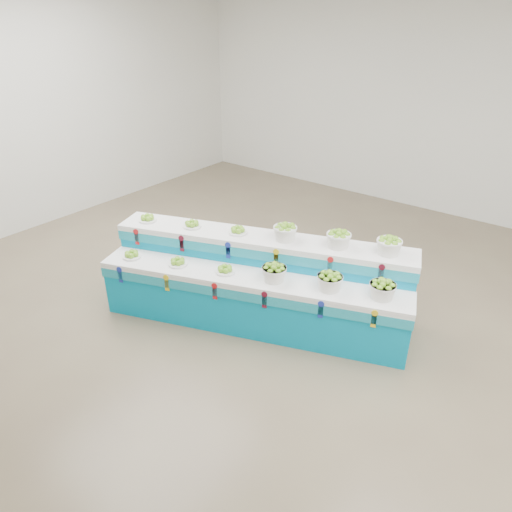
# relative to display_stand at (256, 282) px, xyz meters

# --- Properties ---
(ground) EXTENTS (10.00, 10.00, 0.00)m
(ground) POSITION_rel_display_stand_xyz_m (0.19, -0.13, -0.51)
(ground) COLOR brown
(ground) RESTS_ON ground
(back_wall) EXTENTS (10.00, 0.00, 10.00)m
(back_wall) POSITION_rel_display_stand_xyz_m (0.19, 4.87, 1.49)
(back_wall) COLOR silver
(back_wall) RESTS_ON ground
(display_stand) EXTENTS (3.79, 2.15, 1.02)m
(display_stand) POSITION_rel_display_stand_xyz_m (0.00, 0.00, 0.00)
(display_stand) COLOR #028CBC
(display_stand) RESTS_ON ground
(plate_lower_left) EXTENTS (0.29, 0.29, 0.09)m
(plate_lower_left) POSITION_rel_display_stand_xyz_m (-1.36, -0.74, 0.26)
(plate_lower_left) COLOR white
(plate_lower_left) RESTS_ON display_stand
(plate_lower_mid) EXTENTS (0.29, 0.29, 0.09)m
(plate_lower_mid) POSITION_rel_display_stand_xyz_m (-0.78, -0.52, 0.26)
(plate_lower_mid) COLOR white
(plate_lower_mid) RESTS_ON display_stand
(plate_lower_right) EXTENTS (0.29, 0.29, 0.09)m
(plate_lower_right) POSITION_rel_display_stand_xyz_m (-0.21, -0.32, 0.26)
(plate_lower_right) COLOR white
(plate_lower_right) RESTS_ON display_stand
(basket_lower_left) EXTENTS (0.36, 0.36, 0.21)m
(basket_lower_left) POSITION_rel_display_stand_xyz_m (0.35, -0.12, 0.31)
(basket_lower_left) COLOR silver
(basket_lower_left) RESTS_ON display_stand
(basket_lower_mid) EXTENTS (0.36, 0.36, 0.21)m
(basket_lower_mid) POSITION_rel_display_stand_xyz_m (0.94, 0.10, 0.31)
(basket_lower_mid) COLOR silver
(basket_lower_mid) RESTS_ON display_stand
(basket_lower_right) EXTENTS (0.36, 0.36, 0.21)m
(basket_lower_right) POSITION_rel_display_stand_xyz_m (1.46, 0.29, 0.31)
(basket_lower_right) COLOR silver
(basket_lower_right) RESTS_ON display_stand
(plate_upper_left) EXTENTS (0.29, 0.29, 0.09)m
(plate_upper_left) POSITION_rel_display_stand_xyz_m (-1.52, -0.31, 0.56)
(plate_upper_left) COLOR white
(plate_upper_left) RESTS_ON display_stand
(plate_upper_mid) EXTENTS (0.29, 0.29, 0.09)m
(plate_upper_mid) POSITION_rel_display_stand_xyz_m (-0.93, -0.10, 0.56)
(plate_upper_mid) COLOR white
(plate_upper_mid) RESTS_ON display_stand
(plate_upper_right) EXTENTS (0.29, 0.29, 0.09)m
(plate_upper_right) POSITION_rel_display_stand_xyz_m (-0.36, 0.11, 0.56)
(plate_upper_right) COLOR white
(plate_upper_right) RESTS_ON display_stand
(basket_upper_left) EXTENTS (0.36, 0.36, 0.21)m
(basket_upper_left) POSITION_rel_display_stand_xyz_m (0.19, 0.31, 0.61)
(basket_upper_left) COLOR silver
(basket_upper_left) RESTS_ON display_stand
(basket_upper_mid) EXTENTS (0.36, 0.36, 0.21)m
(basket_upper_mid) POSITION_rel_display_stand_xyz_m (0.78, 0.53, 0.61)
(basket_upper_mid) COLOR silver
(basket_upper_mid) RESTS_ON display_stand
(basket_upper_right) EXTENTS (0.36, 0.36, 0.21)m
(basket_upper_right) POSITION_rel_display_stand_xyz_m (1.31, 0.72, 0.61)
(basket_upper_right) COLOR silver
(basket_upper_right) RESTS_ON display_stand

